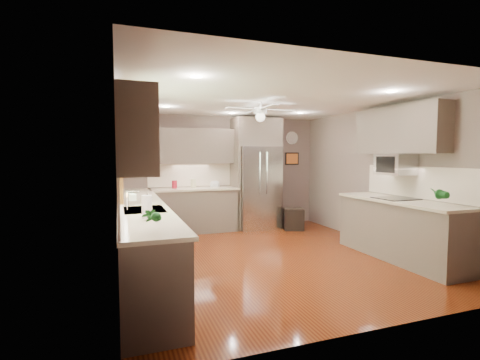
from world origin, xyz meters
TOP-DOWN VIEW (x-y plane):
  - floor at (0.00, 0.00)m, footprint 5.00×5.00m
  - ceiling at (0.00, 0.00)m, footprint 5.00×5.00m
  - wall_back at (0.00, 2.50)m, footprint 4.50×0.00m
  - wall_front at (0.00, -2.50)m, footprint 4.50×0.00m
  - wall_left at (-2.25, 0.00)m, footprint 0.00×5.00m
  - wall_right at (2.25, 0.00)m, footprint 0.00×5.00m
  - canister_a at (-1.12, 2.23)m, footprint 0.12×0.12m
  - canister_c at (-0.72, 2.23)m, footprint 0.15×0.15m
  - soap_bottle at (-2.07, 0.04)m, footprint 0.12×0.12m
  - potted_plant_left at (-1.96, -1.84)m, footprint 0.17×0.13m
  - potted_plant_right at (1.90, -1.49)m, footprint 0.18×0.15m
  - bowl at (-0.25, 2.22)m, footprint 0.23×0.23m
  - left_run at (-1.95, 0.15)m, footprint 0.65×4.70m
  - back_run at (-0.72, 2.20)m, footprint 1.85×0.65m
  - uppers at (-0.74, 0.71)m, footprint 4.50×4.70m
  - window at (-2.22, -0.50)m, footprint 0.05×1.12m
  - sink at (-1.93, -0.50)m, footprint 0.50×0.70m
  - refrigerator at (0.70, 2.16)m, footprint 1.06×0.75m
  - right_run at (1.93, -0.80)m, footprint 0.70×2.20m
  - microwave at (2.03, -0.55)m, footprint 0.43×0.55m
  - ceiling_fan at (-0.00, 0.30)m, footprint 1.18×1.18m
  - recessed_lights at (-0.04, 0.40)m, footprint 2.84×3.14m
  - wall_clock at (1.75, 2.48)m, footprint 0.30×0.03m
  - framed_print at (1.75, 2.48)m, footprint 0.36×0.03m
  - stool at (1.39, 1.70)m, footprint 0.54×0.54m
  - paper_towel at (-1.96, -1.27)m, footprint 0.11×0.11m

SIDE VIEW (x-z plane):
  - floor at x=0.00m, z-range 0.00..0.00m
  - stool at x=1.39m, z-range 0.00..0.48m
  - left_run at x=-1.95m, z-range -0.24..1.21m
  - back_run at x=-0.72m, z-range -0.24..1.21m
  - right_run at x=1.93m, z-range -0.24..1.21m
  - sink at x=-1.93m, z-range 0.75..1.07m
  - bowl at x=-0.25m, z-range 0.94..0.99m
  - canister_a at x=-1.12m, z-range 0.93..1.11m
  - canister_c at x=-0.72m, z-range 0.93..1.13m
  - soap_bottle at x=-2.07m, z-range 0.94..1.15m
  - potted_plant_left at x=-1.96m, z-range 0.94..1.22m
  - paper_towel at x=-1.96m, z-range 0.95..1.21m
  - potted_plant_right at x=1.90m, z-range 0.94..1.26m
  - refrigerator at x=0.70m, z-range -0.04..2.41m
  - wall_back at x=0.00m, z-range -1.00..3.50m
  - wall_front at x=0.00m, z-range -1.00..3.50m
  - wall_left at x=-2.25m, z-range -1.25..3.75m
  - wall_right at x=2.25m, z-range -1.25..3.75m
  - microwave at x=2.03m, z-range 1.31..1.65m
  - framed_print at x=1.75m, z-range 1.40..1.70m
  - window at x=-2.22m, z-range 1.09..2.01m
  - uppers at x=-0.74m, z-range 1.39..2.35m
  - wall_clock at x=1.75m, z-range 1.90..2.20m
  - ceiling_fan at x=0.00m, z-range 2.17..2.49m
  - recessed_lights at x=-0.04m, z-range 2.49..2.50m
  - ceiling at x=0.00m, z-range 2.50..2.50m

